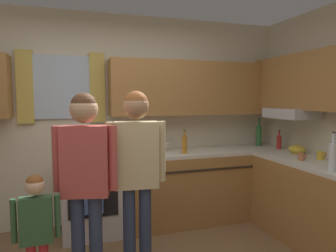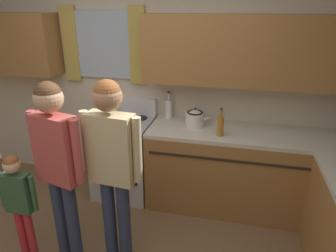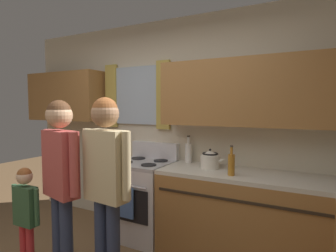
# 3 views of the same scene
# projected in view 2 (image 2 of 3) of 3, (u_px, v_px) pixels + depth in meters

# --- Properties ---
(back_wall_unit) EXTENTS (4.60, 0.42, 2.60)m
(back_wall_unit) POSITION_uv_depth(u_px,v_px,m) (155.00, 68.00, 3.37)
(back_wall_unit) COLOR beige
(back_wall_unit) RESTS_ON ground
(kitchen_counter_run) EXTENTS (2.21, 1.93, 0.90)m
(kitchen_counter_run) POSITION_uv_depth(u_px,v_px,m) (285.00, 195.00, 2.86)
(kitchen_counter_run) COLOR #9E6B38
(kitchen_counter_run) RESTS_ON ground
(stove_oven) EXTENTS (0.64, 0.67, 1.10)m
(stove_oven) POSITION_uv_depth(u_px,v_px,m) (124.00, 156.00, 3.56)
(stove_oven) COLOR silver
(stove_oven) RESTS_ON ground
(bottle_milk_white) EXTENTS (0.08, 0.08, 0.31)m
(bottle_milk_white) POSITION_uv_depth(u_px,v_px,m) (169.00, 108.00, 3.45)
(bottle_milk_white) COLOR white
(bottle_milk_white) RESTS_ON kitchen_counter_run
(bottle_oil_amber) EXTENTS (0.06, 0.06, 0.29)m
(bottle_oil_amber) POSITION_uv_depth(u_px,v_px,m) (220.00, 125.00, 2.99)
(bottle_oil_amber) COLOR #B27223
(bottle_oil_amber) RESTS_ON kitchen_counter_run
(stovetop_kettle) EXTENTS (0.27, 0.20, 0.21)m
(stovetop_kettle) POSITION_uv_depth(u_px,v_px,m) (195.00, 118.00, 3.23)
(stovetop_kettle) COLOR silver
(stovetop_kettle) RESTS_ON kitchen_counter_run
(adult_holding_child) EXTENTS (0.49, 0.24, 1.61)m
(adult_holding_child) POSITION_uv_depth(u_px,v_px,m) (57.00, 156.00, 2.38)
(adult_holding_child) COLOR #2D3856
(adult_holding_child) RESTS_ON ground
(adult_in_plaid) EXTENTS (0.50, 0.22, 1.62)m
(adult_in_plaid) POSITION_uv_depth(u_px,v_px,m) (112.00, 156.00, 2.35)
(adult_in_plaid) COLOR #2D3856
(adult_in_plaid) RESTS_ON ground
(small_child) EXTENTS (0.34, 0.14, 1.01)m
(small_child) POSITION_uv_depth(u_px,v_px,m) (18.00, 197.00, 2.52)
(small_child) COLOR red
(small_child) RESTS_ON ground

